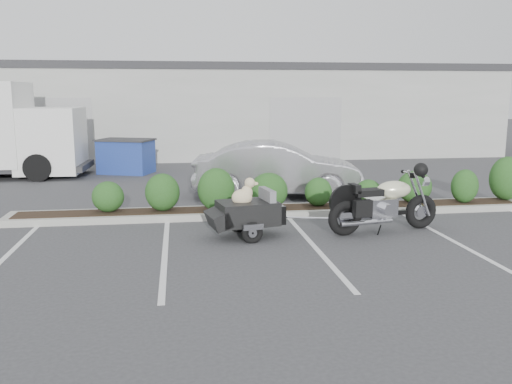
{
  "coord_description": "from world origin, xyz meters",
  "views": [
    {
      "loc": [
        -1.22,
        -9.88,
        2.77
      ],
      "look_at": [
        0.35,
        1.03,
        0.75
      ],
      "focal_mm": 38.0,
      "sensor_mm": 36.0,
      "label": 1
    }
  ],
  "objects": [
    {
      "name": "motorcycle",
      "position": [
        2.85,
        0.27,
        0.57
      ],
      "size": [
        2.47,
        1.02,
        1.43
      ],
      "rotation": [
        0.0,
        0.0,
        0.19
      ],
      "color": "black",
      "rests_on": "ground"
    },
    {
      "name": "sedan",
      "position": [
        1.41,
        4.35,
        0.74
      ],
      "size": [
        4.68,
        2.22,
        1.48
      ],
      "primitive_type": "imported",
      "rotation": [
        0.0,
        0.0,
        1.42
      ],
      "color": "#9E9DA4",
      "rests_on": "ground"
    },
    {
      "name": "dumpster",
      "position": [
        -3.04,
        9.42,
        0.61
      ],
      "size": [
        2.14,
        1.81,
        1.2
      ],
      "rotation": [
        0.0,
        0.0,
        -0.36
      ],
      "color": "navy",
      "rests_on": "ground"
    },
    {
      "name": "pet_trailer",
      "position": [
        0.06,
        0.29,
        0.5
      ],
      "size": [
        2.0,
        1.14,
        1.18
      ],
      "rotation": [
        0.0,
        0.0,
        0.19
      ],
      "color": "black",
      "rests_on": "ground"
    },
    {
      "name": "building",
      "position": [
        0.0,
        17.0,
        2.0
      ],
      "size": [
        26.0,
        10.0,
        4.0
      ],
      "primitive_type": "cube",
      "color": "#9EA099",
      "rests_on": "ground"
    },
    {
      "name": "planter_kerb",
      "position": [
        1.0,
        2.2,
        0.07
      ],
      "size": [
        12.0,
        1.0,
        0.15
      ],
      "primitive_type": "cube",
      "color": "#9E9E93",
      "rests_on": "ground"
    },
    {
      "name": "ground",
      "position": [
        0.0,
        0.0,
        0.0
      ],
      "size": [
        90.0,
        90.0,
        0.0
      ],
      "primitive_type": "plane",
      "color": "#38383A",
      "rests_on": "ground"
    }
  ]
}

